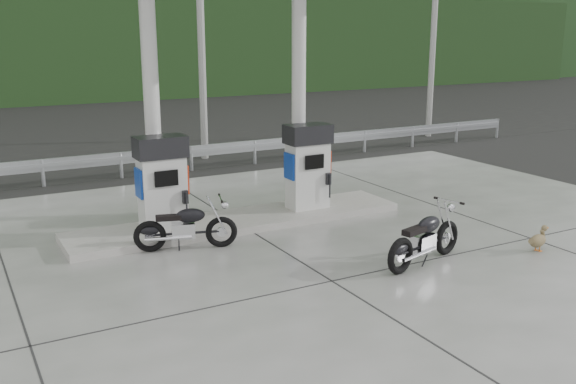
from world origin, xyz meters
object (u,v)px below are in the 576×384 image
gas_pump_right (308,167)px  duck (538,241)px  motorcycle_right (425,239)px  motorcycle_left (186,227)px  gas_pump_left (162,183)px

gas_pump_right → duck: gas_pump_right is taller
motorcycle_right → motorcycle_left: bearing=126.1°
motorcycle_right → duck: bearing=-28.2°
motorcycle_left → motorcycle_right: 4.23m
gas_pump_left → motorcycle_left: size_ratio=1.04×
gas_pump_left → gas_pump_right: same height
gas_pump_right → motorcycle_left: gas_pump_right is taller
gas_pump_right → motorcycle_right: bearing=-86.6°
gas_pump_right → motorcycle_left: (-3.09, -0.93, -0.64)m
gas_pump_left → duck: (5.60, -4.07, -0.86)m
gas_pump_right → motorcycle_right: 3.63m
motorcycle_left → duck: motorcycle_left is taller
gas_pump_right → duck: bearing=-59.5°
motorcycle_right → gas_pump_right: bearing=78.1°
motorcycle_left → motorcycle_right: motorcycle_right is taller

